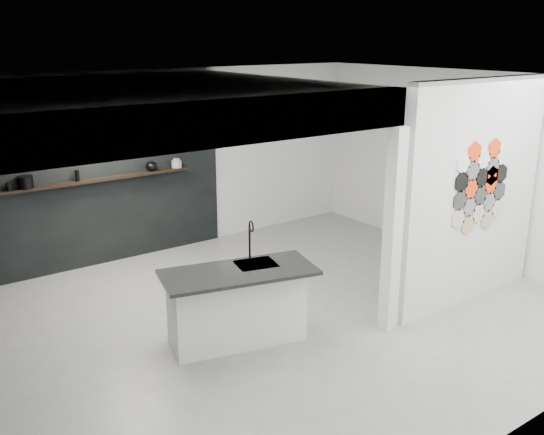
{
  "coord_description": "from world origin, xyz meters",
  "views": [
    {
      "loc": [
        -4.04,
        -5.39,
        3.28
      ],
      "look_at": [
        0.1,
        0.3,
        1.15
      ],
      "focal_mm": 40.0,
      "sensor_mm": 36.0,
      "label": 1
    }
  ],
  "objects_px": {
    "kitchen_island": "(237,304)",
    "glass_vase": "(177,163)",
    "glass_bowl": "(177,164)",
    "bottle_dark": "(77,176)",
    "partition_panel": "(473,194)",
    "stockpot": "(25,182)",
    "utensil_cup": "(9,187)",
    "kettle": "(152,166)"
  },
  "relations": [
    {
      "from": "stockpot",
      "to": "utensil_cup",
      "type": "relative_size",
      "value": 1.91
    },
    {
      "from": "partition_panel",
      "to": "utensil_cup",
      "type": "xyz_separation_m",
      "value": [
        -4.52,
        3.87,
        -0.03
      ]
    },
    {
      "from": "kitchen_island",
      "to": "bottle_dark",
      "type": "bearing_deg",
      "value": 115.38
    },
    {
      "from": "partition_panel",
      "to": "kettle",
      "type": "bearing_deg",
      "value": 122.83
    },
    {
      "from": "partition_panel",
      "to": "glass_bowl",
      "type": "height_order",
      "value": "partition_panel"
    },
    {
      "from": "stockpot",
      "to": "glass_vase",
      "type": "distance_m",
      "value": 2.24
    },
    {
      "from": "partition_panel",
      "to": "kettle",
      "type": "height_order",
      "value": "partition_panel"
    },
    {
      "from": "kitchen_island",
      "to": "stockpot",
      "type": "xyz_separation_m",
      "value": [
        -1.31,
        3.12,
        0.95
      ]
    },
    {
      "from": "kitchen_island",
      "to": "glass_vase",
      "type": "relative_size",
      "value": 12.72
    },
    {
      "from": "kettle",
      "to": "glass_vase",
      "type": "xyz_separation_m",
      "value": [
        0.42,
        0.0,
        -0.0
      ]
    },
    {
      "from": "stockpot",
      "to": "bottle_dark",
      "type": "bearing_deg",
      "value": 0.0
    },
    {
      "from": "partition_panel",
      "to": "stockpot",
      "type": "xyz_separation_m",
      "value": [
        -4.31,
        3.87,
        0.0
      ]
    },
    {
      "from": "partition_panel",
      "to": "glass_vase",
      "type": "distance_m",
      "value": 4.39
    },
    {
      "from": "kitchen_island",
      "to": "utensil_cup",
      "type": "xyz_separation_m",
      "value": [
        -1.52,
        3.12,
        0.92
      ]
    },
    {
      "from": "kitchen_island",
      "to": "glass_bowl",
      "type": "distance_m",
      "value": 3.39
    },
    {
      "from": "utensil_cup",
      "to": "glass_vase",
      "type": "bearing_deg",
      "value": 0.0
    },
    {
      "from": "kitchen_island",
      "to": "bottle_dark",
      "type": "xyz_separation_m",
      "value": [
        -0.62,
        3.12,
        0.95
      ]
    },
    {
      "from": "kettle",
      "to": "glass_bowl",
      "type": "relative_size",
      "value": 1.1
    },
    {
      "from": "kitchen_island",
      "to": "utensil_cup",
      "type": "relative_size",
      "value": 16.82
    },
    {
      "from": "kitchen_island",
      "to": "glass_bowl",
      "type": "bearing_deg",
      "value": 87.67
    },
    {
      "from": "kitchen_island",
      "to": "glass_vase",
      "type": "bearing_deg",
      "value": 87.67
    },
    {
      "from": "glass_bowl",
      "to": "bottle_dark",
      "type": "xyz_separation_m",
      "value": [
        -1.54,
        0.0,
        0.02
      ]
    },
    {
      "from": "kitchen_island",
      "to": "glass_vase",
      "type": "height_order",
      "value": "glass_vase"
    },
    {
      "from": "glass_bowl",
      "to": "glass_vase",
      "type": "relative_size",
      "value": 1.11
    },
    {
      "from": "bottle_dark",
      "to": "utensil_cup",
      "type": "xyz_separation_m",
      "value": [
        -0.9,
        0.0,
        -0.02
      ]
    },
    {
      "from": "glass_bowl",
      "to": "glass_vase",
      "type": "distance_m",
      "value": 0.01
    },
    {
      "from": "glass_bowl",
      "to": "utensil_cup",
      "type": "relative_size",
      "value": 1.47
    },
    {
      "from": "kitchen_island",
      "to": "utensil_cup",
      "type": "height_order",
      "value": "utensil_cup"
    },
    {
      "from": "kettle",
      "to": "utensil_cup",
      "type": "xyz_separation_m",
      "value": [
        -2.03,
        0.0,
        -0.02
      ]
    },
    {
      "from": "partition_panel",
      "to": "kettle",
      "type": "relative_size",
      "value": 16.43
    },
    {
      "from": "bottle_dark",
      "to": "glass_vase",
      "type": "bearing_deg",
      "value": 0.0
    },
    {
      "from": "partition_panel",
      "to": "glass_vase",
      "type": "relative_size",
      "value": 20.06
    },
    {
      "from": "kitchen_island",
      "to": "kettle",
      "type": "bearing_deg",
      "value": 94.95
    },
    {
      "from": "bottle_dark",
      "to": "partition_panel",
      "type": "bearing_deg",
      "value": -46.88
    },
    {
      "from": "partition_panel",
      "to": "stockpot",
      "type": "bearing_deg",
      "value": 138.13
    },
    {
      "from": "kettle",
      "to": "glass_vase",
      "type": "distance_m",
      "value": 0.42
    },
    {
      "from": "bottle_dark",
      "to": "utensil_cup",
      "type": "bearing_deg",
      "value": 180.0
    },
    {
      "from": "partition_panel",
      "to": "kettle",
      "type": "xyz_separation_m",
      "value": [
        -2.49,
        3.87,
        -0.01
      ]
    },
    {
      "from": "kitchen_island",
      "to": "glass_vase",
      "type": "xyz_separation_m",
      "value": [
        0.93,
        3.12,
        0.94
      ]
    },
    {
      "from": "kettle",
      "to": "bottle_dark",
      "type": "distance_m",
      "value": 1.13
    },
    {
      "from": "kettle",
      "to": "bottle_dark",
      "type": "xyz_separation_m",
      "value": [
        -1.13,
        0.0,
        0.0
      ]
    },
    {
      "from": "partition_panel",
      "to": "bottle_dark",
      "type": "xyz_separation_m",
      "value": [
        -3.62,
        3.87,
        -0.0
      ]
    }
  ]
}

